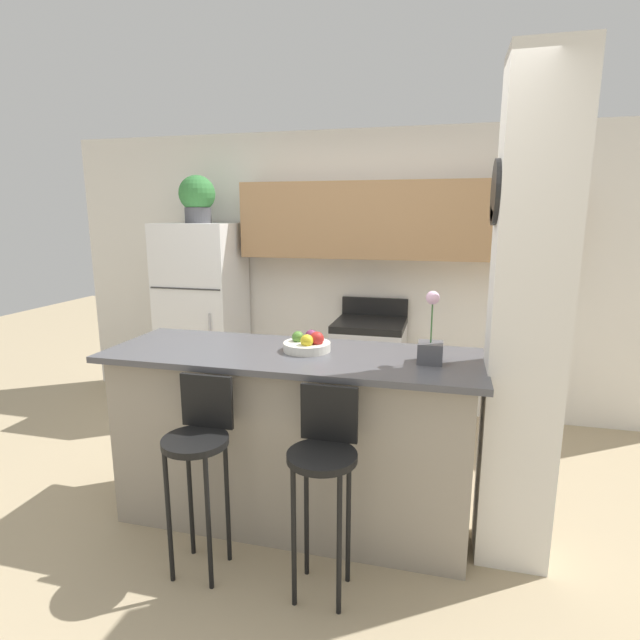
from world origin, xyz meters
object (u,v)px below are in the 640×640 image
(bar_stool_right, at_px, (324,461))
(potted_plant_on_fridge, at_px, (197,198))
(stove_range, at_px, (369,371))
(orchid_vase, at_px, (431,344))
(refrigerator, at_px, (203,317))
(bar_stool_left, at_px, (199,446))
(fruit_bowl, at_px, (308,344))

(bar_stool_right, height_order, potted_plant_on_fridge, potted_plant_on_fridge)
(potted_plant_on_fridge, bearing_deg, stove_range, 0.70)
(stove_range, relative_size, orchid_vase, 2.79)
(bar_stool_right, relative_size, potted_plant_on_fridge, 2.42)
(refrigerator, distance_m, bar_stool_left, 2.34)
(refrigerator, bearing_deg, stove_range, 0.70)
(bar_stool_left, bearing_deg, bar_stool_right, 0.00)
(refrigerator, bearing_deg, bar_stool_left, -63.46)
(stove_range, bearing_deg, bar_stool_right, -87.03)
(bar_stool_right, bearing_deg, fruit_bowl, 112.51)
(stove_range, bearing_deg, refrigerator, -179.30)
(refrigerator, xyz_separation_m, bar_stool_right, (1.69, -2.09, -0.19))
(stove_range, bearing_deg, orchid_vase, -70.64)
(bar_stool_left, distance_m, potted_plant_on_fridge, 2.67)
(potted_plant_on_fridge, bearing_deg, refrigerator, -60.20)
(bar_stool_left, relative_size, bar_stool_right, 1.00)
(stove_range, height_order, orchid_vase, orchid_vase)
(stove_range, height_order, bar_stool_left, stove_range)
(bar_stool_right, relative_size, fruit_bowl, 3.74)
(bar_stool_left, height_order, bar_stool_right, same)
(bar_stool_left, xyz_separation_m, orchid_vase, (1.10, 0.51, 0.47))
(bar_stool_left, xyz_separation_m, fruit_bowl, (0.40, 0.58, 0.41))
(bar_stool_left, relative_size, fruit_bowl, 3.74)
(orchid_vase, bearing_deg, refrigerator, 143.62)
(potted_plant_on_fridge, height_order, orchid_vase, potted_plant_on_fridge)
(refrigerator, relative_size, fruit_bowl, 6.39)
(refrigerator, distance_m, stove_range, 1.63)
(fruit_bowl, bearing_deg, potted_plant_on_fridge, 133.80)
(stove_range, distance_m, bar_stool_right, 2.12)
(refrigerator, bearing_deg, fruit_bowl, -46.20)
(bar_stool_right, distance_m, potted_plant_on_fridge, 2.98)
(bar_stool_right, bearing_deg, stove_range, 92.97)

